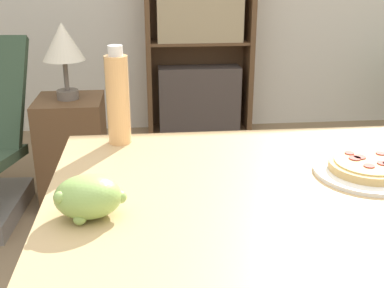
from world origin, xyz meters
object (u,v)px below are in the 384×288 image
Objects in this scene: pizza_on_plate at (368,168)px; side_table at (73,151)px; table_lamp at (63,45)px; grape_bunch at (89,197)px; bookshelf at (199,50)px; drink_bottle at (118,98)px.

pizza_on_plate is 1.74m from side_table.
table_lamp is at bearing 0.00° from side_table.
bookshelf is (0.52, 2.62, -0.16)m from grape_bunch.
drink_bottle reaches higher than table_lamp.
table_lamp is (-0.80, -1.08, 0.23)m from bookshelf.
grape_bunch is at bearing -167.32° from pizza_on_plate.
grape_bunch is 0.45m from drink_bottle.
bookshelf is 2.36× the size of side_table.
bookshelf reaches higher than table_lamp.
pizza_on_plate is at bearing 12.68° from grape_bunch.
drink_bottle is 1.28m from side_table.
grape_bunch is 0.39× the size of table_lamp.
drink_bottle is at bearing 84.20° from grape_bunch.
drink_bottle is 2.24m from bookshelf.
bookshelf is at bearing 93.56° from pizza_on_plate.
side_table is at bearing 124.57° from pizza_on_plate.
bookshelf is (0.48, 2.18, -0.25)m from drink_bottle.
table_lamp is at bearing -126.38° from bookshelf.
grape_bunch is 0.26× the size of side_table.
pizza_on_plate is at bearing -55.43° from side_table.
bookshelf is at bearing 77.64° from drink_bottle.
bookshelf is 1.39m from side_table.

